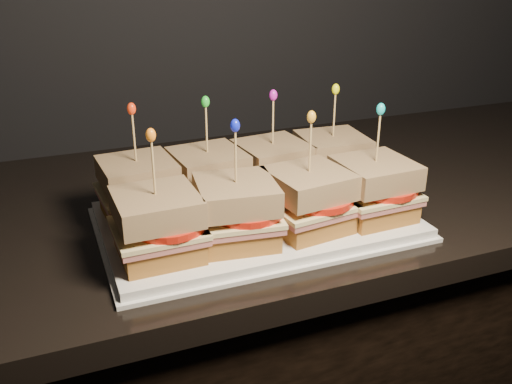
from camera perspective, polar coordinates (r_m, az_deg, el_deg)
name	(u,v)px	position (r m, az deg, el deg)	size (l,w,h in m)	color
granite_slab	(107,224)	(0.92, -14.65, -3.09)	(2.51, 0.63, 0.04)	black
platter	(256,221)	(0.83, 0.00, -2.90)	(0.44, 0.27, 0.02)	white
platter_rim	(256,224)	(0.84, 0.00, -3.27)	(0.45, 0.28, 0.01)	white
sandwich_0_bread_bot	(140,207)	(0.84, -11.50, -1.44)	(0.10, 0.10, 0.03)	brown
sandwich_0_ham	(139,195)	(0.84, -11.60, -0.34)	(0.11, 0.10, 0.01)	#B65353
sandwich_0_cheese	(139,191)	(0.83, -11.64, 0.10)	(0.11, 0.11, 0.01)	beige
sandwich_0_tomato	(148,187)	(0.83, -10.79, 0.54)	(0.10, 0.10, 0.01)	red
sandwich_0_bread_top	(137,172)	(0.82, -11.80, 1.95)	(0.10, 0.10, 0.03)	#4F260A
sandwich_0_pick	(134,141)	(0.81, -12.07, 5.06)	(0.00, 0.00, 0.09)	tan
sandwich_0_frill	(131,109)	(0.79, -12.35, 8.14)	(0.01, 0.01, 0.02)	red
sandwich_1_bread_bot	(209,196)	(0.86, -4.73, -0.40)	(0.10, 0.10, 0.03)	brown
sandwich_1_ham	(209,185)	(0.86, -4.77, 0.68)	(0.11, 0.10, 0.01)	#B65353
sandwich_1_cheese	(208,181)	(0.85, -4.79, 1.11)	(0.11, 0.11, 0.01)	beige
sandwich_1_tomato	(217,177)	(0.85, -3.91, 1.55)	(0.10, 0.10, 0.01)	red
sandwich_1_bread_top	(208,163)	(0.84, -4.85, 2.93)	(0.10, 0.10, 0.03)	#4F260A
sandwich_1_pick	(207,132)	(0.83, -4.96, 5.98)	(0.00, 0.00, 0.09)	tan
sandwich_1_frill	(205,102)	(0.82, -5.07, 8.99)	(0.01, 0.01, 0.02)	green
sandwich_2_bread_bot	(272,186)	(0.90, 1.63, 0.59)	(0.10, 0.10, 0.03)	brown
sandwich_2_ham	(272,176)	(0.89, 1.64, 1.63)	(0.11, 0.10, 0.01)	#B65353
sandwich_2_cheese	(272,172)	(0.89, 1.65, 2.05)	(0.11, 0.11, 0.01)	beige
sandwich_2_tomato	(281,167)	(0.88, 2.52, 2.47)	(0.10, 0.10, 0.01)	red
sandwich_2_bread_top	(273,154)	(0.88, 1.67, 3.81)	(0.10, 0.10, 0.03)	#4F260A
sandwich_2_pick	(273,125)	(0.86, 1.71, 6.75)	(0.00, 0.00, 0.09)	tan
sandwich_2_frill	(273,95)	(0.85, 1.74, 9.66)	(0.01, 0.01, 0.02)	#C61AB9
sandwich_3_bread_bot	(331,177)	(0.94, 7.49, 1.48)	(0.10, 0.10, 0.03)	brown
sandwich_3_ham	(331,167)	(0.93, 7.54, 2.48)	(0.11, 0.10, 0.01)	#B65353
sandwich_3_cheese	(332,163)	(0.93, 7.57, 2.89)	(0.11, 0.11, 0.01)	beige
sandwich_3_tomato	(340,159)	(0.93, 8.42, 3.29)	(0.10, 0.10, 0.01)	red
sandwich_3_bread_top	(333,146)	(0.92, 7.66, 4.58)	(0.10, 0.10, 0.03)	#4F260A
sandwich_3_pick	(334,118)	(0.91, 7.82, 7.39)	(0.00, 0.00, 0.09)	tan
sandwich_3_frill	(336,89)	(0.89, 7.98, 10.15)	(0.01, 0.01, 0.02)	#F6FC0B
sandwich_4_bread_bot	(159,245)	(0.73, -9.65, -5.27)	(0.10, 0.10, 0.03)	brown
sandwich_4_ham	(158,233)	(0.72, -9.75, -4.05)	(0.11, 0.10, 0.01)	#B65353
sandwich_4_cheese	(158,228)	(0.72, -9.78, -3.56)	(0.11, 0.11, 0.01)	beige
sandwich_4_tomato	(168,223)	(0.71, -8.78, -3.08)	(0.10, 0.10, 0.01)	red
sandwich_4_bread_top	(156,207)	(0.71, -9.94, -1.47)	(0.10, 0.10, 0.03)	#4F260A
sandwich_4_pick	(154,171)	(0.69, -10.21, 2.07)	(0.00, 0.00, 0.09)	tan
sandwich_4_frill	(151,135)	(0.68, -10.48, 5.62)	(0.01, 0.01, 0.02)	orange
sandwich_5_bread_bot	(237,231)	(0.76, -1.94, -3.96)	(0.10, 0.10, 0.03)	brown
sandwich_5_ham	(237,219)	(0.75, -1.96, -2.76)	(0.11, 0.10, 0.01)	#B65353
sandwich_5_cheese	(236,215)	(0.74, -1.96, -2.28)	(0.11, 0.11, 0.01)	beige
sandwich_5_tomato	(247,210)	(0.74, -0.94, -1.80)	(0.10, 0.10, 0.01)	red
sandwich_5_bread_top	(236,194)	(0.73, -1.99, -0.24)	(0.10, 0.10, 0.03)	#4F260A
sandwich_5_pick	(236,160)	(0.72, -2.05, 3.21)	(0.00, 0.00, 0.09)	tan
sandwich_5_frill	(235,126)	(0.70, -2.10, 6.66)	(0.01, 0.01, 0.02)	#111EE1
sandwich_6_bread_bot	(307,219)	(0.79, 5.16, -2.68)	(0.10, 0.10, 0.03)	brown
sandwich_6_ham	(308,207)	(0.79, 5.21, -1.53)	(0.11, 0.10, 0.01)	#B65353
sandwich_6_cheese	(308,203)	(0.78, 5.23, -1.06)	(0.11, 0.11, 0.01)	beige
sandwich_6_tomato	(318,198)	(0.78, 6.23, -0.59)	(0.10, 0.10, 0.01)	red
sandwich_6_bread_top	(309,183)	(0.77, 5.30, 0.90)	(0.10, 0.10, 0.03)	#4F260A
sandwich_6_pick	(310,150)	(0.75, 5.44, 4.19)	(0.00, 0.00, 0.09)	tan
sandwich_6_frill	(311,117)	(0.74, 5.57, 7.48)	(0.01, 0.01, 0.02)	gold
sandwich_7_bread_bot	(372,207)	(0.84, 11.53, -1.49)	(0.10, 0.10, 0.03)	brown
sandwich_7_ham	(373,196)	(0.83, 11.63, -0.40)	(0.11, 0.10, 0.01)	#B65353
sandwich_7_cheese	(373,192)	(0.83, 11.66, 0.04)	(0.11, 0.11, 0.01)	beige
sandwich_7_tomato	(383,187)	(0.83, 12.62, 0.49)	(0.10, 0.10, 0.01)	red
sandwich_7_bread_top	(375,173)	(0.82, 11.83, 1.90)	(0.10, 0.10, 0.03)	#4F260A
sandwich_7_pick	(378,141)	(0.80, 12.10, 5.01)	(0.00, 0.00, 0.09)	tan
sandwich_7_frill	(381,109)	(0.79, 12.37, 8.10)	(0.01, 0.01, 0.02)	#12BEC4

